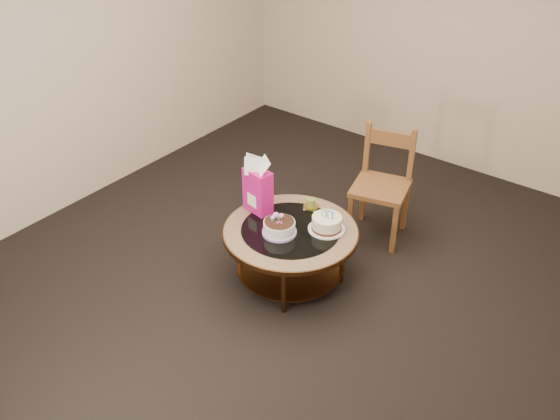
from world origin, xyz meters
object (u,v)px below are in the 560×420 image
Objects in this scene: cream_cake at (327,223)px; dining_chair at (382,184)px; decorated_cake at (279,228)px; gift_bag at (258,185)px; coffee_table at (290,238)px.

cream_cake is 0.79m from dining_chair.
decorated_cake is 0.35m from cream_cake.
gift_bag reaches higher than decorated_cake.
decorated_cake reaches higher than coffee_table.
decorated_cake is 0.40m from gift_bag.
dining_chair reaches higher than gift_bag.
gift_bag is (-0.35, 0.06, 0.30)m from coffee_table.
cream_cake is 0.61× the size of gift_bag.
gift_bag reaches higher than coffee_table.
cream_cake reaches higher than decorated_cake.
coffee_table is 2.24× the size of gift_bag.
decorated_cake is (-0.03, -0.09, 0.13)m from coffee_table.
cream_cake is at bearing 44.99° from decorated_cake.
cream_cake reaches higher than coffee_table.
coffee_table is at bearing -147.39° from cream_cake.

